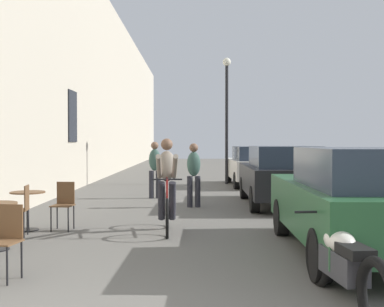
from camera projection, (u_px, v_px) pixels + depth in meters
The scene contains 13 objects.
building_facade_left at pixel (70, 68), 17.41m from camera, with size 0.54×68.00×8.48m.
cafe_chair_near_toward_street at pixel (4, 236), 5.91m from camera, with size 0.44×0.44×0.89m.
cafe_table_far at pixel (26, 202), 9.19m from camera, with size 0.64×0.64×0.72m.
cafe_chair_far_toward_street at pixel (19, 207), 8.59m from camera, with size 0.42×0.42×0.89m.
cafe_chair_far_toward_wall at pixel (63, 202), 9.27m from camera, with size 0.41×0.41×0.89m.
cyclist_on_bicycle at pixel (166, 187), 9.11m from camera, with size 0.52×1.76×1.74m.
pedestrian_near at pixel (192, 171), 12.44m from camera, with size 0.37×0.28×1.61m.
pedestrian_mid at pixel (154, 166), 14.39m from camera, with size 0.37×0.29×1.65m.
street_lamp at pixel (225, 104), 19.21m from camera, with size 0.32×0.32×4.90m.
parked_car_nearest at pixel (355, 200), 7.11m from camera, with size 1.95×4.44×1.57m.
parked_car_second at pixel (280, 175), 12.76m from camera, with size 1.89×4.36×1.54m.
parked_car_third at pixel (252, 165), 18.45m from camera, with size 1.86×4.20×1.48m.
parked_motorcycle at pixel (343, 264), 5.02m from camera, with size 0.62×2.14×0.92m.
Camera 1 is at (0.79, -3.49, 1.65)m, focal length 46.34 mm.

